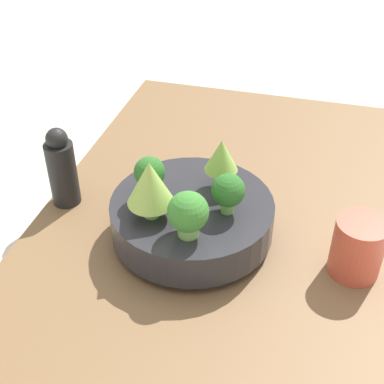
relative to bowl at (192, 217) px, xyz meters
The scene contains 10 objects.
ground_plane 0.09m from the bowl, 131.37° to the left, with size 6.00×6.00×0.00m, color beige.
table 0.08m from the bowl, 131.37° to the left, with size 1.00×0.61×0.03m.
bowl is the anchor object (origin of this frame).
broccoli_floret_right 0.10m from the bowl, 11.11° to the left, with size 0.06×0.06×0.07m.
romanesco_piece_far 0.10m from the bowl, 146.30° to the left, with size 0.05×0.05×0.09m.
romanesco_piece_near 0.11m from the bowl, 47.92° to the right, with size 0.07×0.07×0.09m.
broccoli_floret_back 0.09m from the bowl, 83.09° to the left, with size 0.05×0.05×0.06m.
broccoli_floret_front 0.10m from the bowl, 85.26° to the right, with size 0.05×0.05×0.07m.
cup 0.25m from the bowl, 87.95° to the left, with size 0.07×0.07×0.09m.
pepper_mill 0.24m from the bowl, 98.05° to the right, with size 0.05×0.05×0.14m.
Camera 1 is at (0.65, 0.13, 0.60)m, focal length 50.00 mm.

